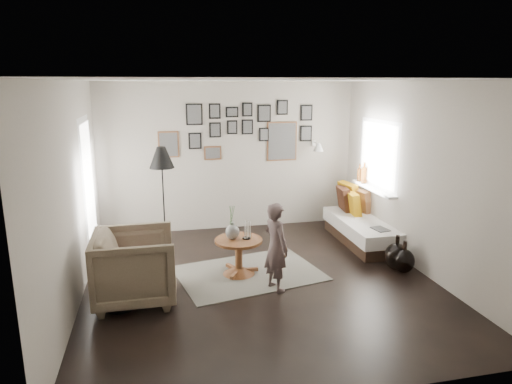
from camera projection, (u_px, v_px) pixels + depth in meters
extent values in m
plane|color=black|center=(261.00, 281.00, 6.06)|extent=(4.80, 4.80, 0.00)
plane|color=#A9A094|center=(230.00, 157.00, 8.04)|extent=(4.50, 0.00, 4.50)
plane|color=#A9A094|center=(333.00, 253.00, 3.49)|extent=(4.50, 0.00, 4.50)
plane|color=#A9A094|center=(72.00, 195.00, 5.28)|extent=(0.00, 4.80, 4.80)
plane|color=#A9A094|center=(420.00, 178.00, 6.24)|extent=(0.00, 4.80, 4.80)
plane|color=white|center=(261.00, 80.00, 5.46)|extent=(4.80, 4.80, 0.00)
plane|color=white|center=(89.00, 192.00, 6.48)|extent=(0.00, 2.14, 2.14)
plane|color=white|center=(89.00, 192.00, 6.48)|extent=(0.00, 1.88, 1.88)
plane|color=white|center=(89.00, 192.00, 6.48)|extent=(0.00, 1.93, 1.93)
plane|color=white|center=(379.00, 154.00, 7.34)|extent=(0.00, 1.30, 1.30)
plane|color=white|center=(379.00, 154.00, 7.34)|extent=(0.00, 1.14, 1.14)
cube|color=white|center=(373.00, 189.00, 7.46)|extent=(0.15, 1.32, 0.04)
cylinder|color=#8C4C14|center=(364.00, 175.00, 7.76)|extent=(0.10, 0.10, 0.28)
cylinder|color=#8C4C14|center=(360.00, 175.00, 7.93)|extent=(0.08, 0.08, 0.22)
cube|color=brown|center=(169.00, 144.00, 7.74)|extent=(0.35, 0.03, 0.45)
cube|color=black|center=(169.00, 145.00, 7.73)|extent=(0.30, 0.01, 0.40)
cube|color=black|center=(194.00, 114.00, 7.72)|extent=(0.28, 0.03, 0.36)
cube|color=black|center=(194.00, 114.00, 7.71)|extent=(0.23, 0.01, 0.31)
cube|color=black|center=(195.00, 141.00, 7.83)|extent=(0.22, 0.03, 0.28)
cube|color=black|center=(195.00, 141.00, 7.81)|extent=(0.17, 0.01, 0.23)
cube|color=black|center=(215.00, 111.00, 7.79)|extent=(0.20, 0.03, 0.26)
cube|color=black|center=(215.00, 111.00, 7.77)|extent=(0.15, 0.01, 0.21)
cube|color=black|center=(215.00, 130.00, 7.86)|extent=(0.20, 0.03, 0.26)
cube|color=black|center=(215.00, 130.00, 7.84)|extent=(0.15, 0.01, 0.21)
cube|color=black|center=(232.00, 112.00, 7.86)|extent=(0.22, 0.03, 0.18)
cube|color=black|center=(232.00, 112.00, 7.84)|extent=(0.17, 0.01, 0.13)
cube|color=black|center=(232.00, 127.00, 7.92)|extent=(0.18, 0.03, 0.24)
cube|color=black|center=(232.00, 127.00, 7.90)|extent=(0.13, 0.01, 0.19)
cube|color=black|center=(247.00, 110.00, 7.90)|extent=(0.18, 0.03, 0.24)
cube|color=black|center=(248.00, 110.00, 7.89)|extent=(0.13, 0.01, 0.19)
cube|color=black|center=(247.00, 127.00, 7.97)|extent=(0.20, 0.03, 0.26)
cube|color=black|center=(248.00, 127.00, 7.96)|extent=(0.15, 0.01, 0.21)
cube|color=black|center=(264.00, 113.00, 7.98)|extent=(0.24, 0.03, 0.30)
cube|color=black|center=(264.00, 113.00, 7.97)|extent=(0.19, 0.01, 0.25)
cube|color=black|center=(264.00, 134.00, 8.07)|extent=(0.18, 0.03, 0.24)
cube|color=black|center=(264.00, 135.00, 8.05)|extent=(0.13, 0.01, 0.19)
cube|color=brown|center=(282.00, 141.00, 8.17)|extent=(0.55, 0.03, 0.70)
cube|color=black|center=(282.00, 141.00, 8.15)|extent=(0.50, 0.01, 0.65)
cube|color=black|center=(282.00, 107.00, 8.03)|extent=(0.20, 0.03, 0.26)
cube|color=black|center=(283.00, 107.00, 8.01)|extent=(0.15, 0.01, 0.21)
cube|color=black|center=(306.00, 113.00, 8.15)|extent=(0.22, 0.03, 0.28)
cube|color=black|center=(307.00, 113.00, 8.13)|extent=(0.17, 0.01, 0.23)
cube|color=black|center=(306.00, 133.00, 8.24)|extent=(0.22, 0.03, 0.28)
cube|color=black|center=(306.00, 134.00, 8.22)|extent=(0.17, 0.01, 0.23)
cube|color=brown|center=(213.00, 153.00, 7.94)|extent=(0.30, 0.03, 0.24)
cube|color=black|center=(213.00, 153.00, 7.93)|extent=(0.25, 0.01, 0.19)
cube|color=white|center=(314.00, 143.00, 8.30)|extent=(0.06, 0.04, 0.10)
cylinder|color=white|center=(316.00, 143.00, 8.18)|extent=(0.02, 0.24, 0.02)
cone|color=white|center=(318.00, 147.00, 8.07)|extent=(0.18, 0.18, 0.14)
cube|color=#B2AE9C|center=(249.00, 273.00, 6.30)|extent=(2.12, 1.67, 0.01)
cone|color=brown|center=(239.00, 271.00, 6.27)|extent=(0.48, 0.48, 0.09)
cylinder|color=brown|center=(239.00, 257.00, 6.22)|extent=(0.10, 0.10, 0.37)
cylinder|color=brown|center=(239.00, 240.00, 6.16)|extent=(0.65, 0.65, 0.04)
ellipsoid|color=black|center=(232.00, 232.00, 6.14)|extent=(0.19, 0.19, 0.20)
cylinder|color=black|center=(232.00, 223.00, 6.11)|extent=(0.06, 0.06, 0.04)
cylinder|color=black|center=(247.00, 238.00, 6.18)|extent=(0.11, 0.11, 0.02)
cube|color=black|center=(363.00, 237.00, 7.52)|extent=(0.73, 1.69, 0.20)
cube|color=silver|center=(364.00, 226.00, 7.47)|extent=(0.79, 1.75, 0.21)
cube|color=#B1740A|center=(348.00, 196.00, 8.06)|extent=(0.27, 0.52, 0.49)
cube|color=black|center=(344.00, 199.00, 7.95)|extent=(0.25, 0.46, 0.44)
cube|color=maroon|center=(360.00, 201.00, 7.87)|extent=(0.31, 0.46, 0.42)
cube|color=#B1740A|center=(353.00, 204.00, 7.71)|extent=(0.22, 0.42, 0.41)
cube|color=black|center=(380.00, 229.00, 6.92)|extent=(0.24, 0.29, 0.01)
imported|color=brown|center=(135.00, 267.00, 5.43)|extent=(0.96, 0.93, 0.87)
cube|color=silver|center=(138.00, 261.00, 5.47)|extent=(0.41, 0.42, 0.18)
cylinder|color=black|center=(166.00, 247.00, 7.27)|extent=(0.25, 0.25, 0.03)
cylinder|color=black|center=(164.00, 204.00, 7.11)|extent=(0.02, 0.02, 1.45)
cone|color=black|center=(162.00, 157.00, 6.94)|extent=(0.38, 0.38, 0.33)
cube|color=black|center=(120.00, 293.00, 5.31)|extent=(0.24, 0.20, 0.31)
cube|color=silver|center=(122.00, 294.00, 5.29)|extent=(0.23, 0.09, 0.31)
ellipsoid|color=black|center=(396.00, 256.00, 6.40)|extent=(0.34, 0.34, 0.39)
cylinder|color=black|center=(398.00, 239.00, 6.34)|extent=(0.06, 0.06, 0.12)
ellipsoid|color=black|center=(404.00, 261.00, 6.30)|extent=(0.30, 0.30, 0.34)
cylinder|color=black|center=(405.00, 245.00, 6.25)|extent=(0.06, 0.06, 0.12)
imported|color=brown|center=(276.00, 247.00, 5.70)|extent=(0.40, 0.48, 1.14)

